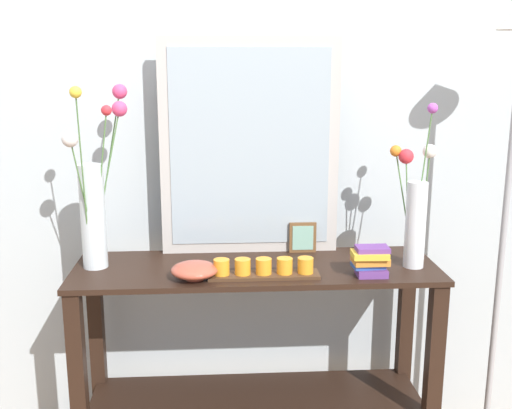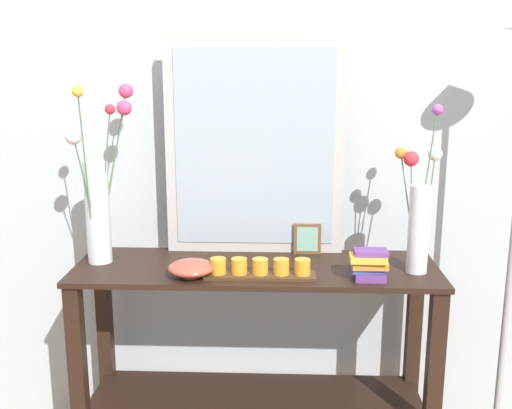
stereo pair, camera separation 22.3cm
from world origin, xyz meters
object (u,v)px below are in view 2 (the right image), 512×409
Objects in this scene: console_table at (256,341)px; book_stack at (369,264)px; picture_frame_small at (307,239)px; vase_right at (419,214)px; candle_tray at (260,269)px; decorative_bowl at (191,268)px; mirror_leaning at (255,148)px; tall_vase_left at (99,196)px.

book_stack is (0.40, -0.13, 0.36)m from console_table.
console_table is at bearing -141.10° from picture_frame_small.
vase_right reaches higher than picture_frame_small.
console_table is at bearing 99.20° from candle_tray.
candle_tray is 2.38× the size of decorative_bowl.
book_stack is (-0.18, -0.10, -0.16)m from vase_right.
vase_right is 0.60m from candle_tray.
mirror_leaning is 0.63m from book_stack.
vase_right reaches higher than console_table.
decorative_bowl reaches higher than console_table.
vase_right is at bearing 9.14° from candle_tray.
vase_right is (1.16, -0.06, -0.04)m from tall_vase_left.
tall_vase_left is 4.03× the size of decorative_bowl.
tall_vase_left reaches higher than picture_frame_small.
candle_tray reaches higher than console_table.
tall_vase_left is at bearing 156.95° from decorative_bowl.
candle_tray is 2.96× the size of book_stack.
book_stack reaches higher than decorative_bowl.
tall_vase_left is 5.45× the size of picture_frame_small.
tall_vase_left is 1.69× the size of candle_tray.
console_table is 0.81m from tall_vase_left.
console_table is 0.55m from book_stack.
decorative_bowl is at bearing -145.62° from picture_frame_small.
mirror_leaning reaches higher than picture_frame_small.
tall_vase_left is at bearing 171.21° from book_stack.
mirror_leaning is at bearing 15.35° from tall_vase_left.
tall_vase_left is at bearing 166.39° from candle_tray.
candle_tray is at bearing -80.80° from console_table.
picture_frame_small is 0.51m from decorative_bowl.
vase_right is 4.52× the size of book_stack.
decorative_bowl is (0.36, -0.15, -0.22)m from tall_vase_left.
decorative_bowl is (-0.21, -0.31, -0.38)m from mirror_leaning.
console_table is 0.42m from decorative_bowl.
picture_frame_small reaches higher than book_stack.
tall_vase_left reaches higher than book_stack.
picture_frame_small is (0.18, 0.28, 0.03)m from candle_tray.
book_stack is (0.20, -0.28, -0.01)m from picture_frame_small.
mirror_leaning is 0.49m from candle_tray.
tall_vase_left is at bearing -170.37° from picture_frame_small.
book_stack is at bearing -8.79° from tall_vase_left.
decorative_bowl is 0.62m from book_stack.
mirror_leaning reaches higher than tall_vase_left.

